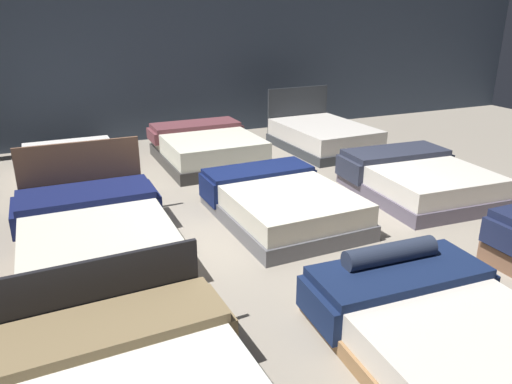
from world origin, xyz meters
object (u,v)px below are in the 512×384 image
at_px(bed_7, 207,148).
at_px(bed_8, 323,136).
at_px(bed_3, 94,232).
at_px(bed_5, 417,179).
at_px(bed_4, 281,203).
at_px(bed_6, 74,167).
at_px(bed_1, 440,328).

relative_size(bed_7, bed_8, 0.98).
height_order(bed_3, bed_5, bed_3).
relative_size(bed_4, bed_5, 1.03).
xyz_separation_m(bed_4, bed_5, (2.16, 0.00, 0.01)).
height_order(bed_7, bed_8, bed_8).
bearing_deg(bed_8, bed_4, -131.68).
bearing_deg(bed_6, bed_1, -68.79).
height_order(bed_5, bed_8, bed_8).
distance_m(bed_4, bed_5, 2.16).
relative_size(bed_3, bed_8, 1.05).
xyz_separation_m(bed_1, bed_3, (-2.22, 2.78, 0.04)).
relative_size(bed_4, bed_8, 1.01).
distance_m(bed_1, bed_5, 3.53).
xyz_separation_m(bed_3, bed_4, (2.24, -0.01, -0.02)).
relative_size(bed_6, bed_8, 1.05).
bearing_deg(bed_3, bed_4, -0.45).
bearing_deg(bed_5, bed_4, -176.55).
bearing_deg(bed_1, bed_5, 54.50).
bearing_deg(bed_5, bed_6, 152.21).
bearing_deg(bed_1, bed_4, 92.22).
bearing_deg(bed_5, bed_1, -124.84).
height_order(bed_5, bed_7, bed_7).
xyz_separation_m(bed_3, bed_7, (2.18, 2.72, 0.02)).
bearing_deg(bed_5, bed_8, 91.80).
distance_m(bed_6, bed_8, 4.49).
height_order(bed_6, bed_8, bed_8).
bearing_deg(bed_7, bed_3, -129.38).
distance_m(bed_4, bed_7, 2.73).
bearing_deg(bed_3, bed_1, -51.61).
xyz_separation_m(bed_4, bed_6, (-2.25, 2.67, -0.02)).
xyz_separation_m(bed_1, bed_4, (0.02, 2.77, 0.02)).
bearing_deg(bed_6, bed_4, -50.92).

